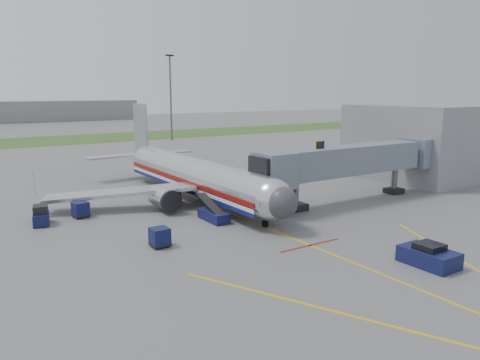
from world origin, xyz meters
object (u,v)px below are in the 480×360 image
baggage_tug (41,216)px  belt_loader (213,215)px  ramp_worker (86,209)px  airliner (195,175)px  pushback_tug (429,256)px

baggage_tug → belt_loader: 15.54m
belt_loader → baggage_tug: bearing=151.7°
baggage_tug → ramp_worker: (4.16, 0.58, -0.05)m
airliner → belt_loader: airliner is taller
belt_loader → ramp_worker: belt_loader is taller
baggage_tug → belt_loader: bearing=-28.3°
airliner → belt_loader: (-2.79, -8.90, -2.10)m
airliner → ramp_worker: 12.49m
airliner → baggage_tug: airliner is taller
ramp_worker → pushback_tug: bearing=-110.6°
baggage_tug → ramp_worker: baggage_tug is taller
airliner → belt_loader: 9.57m
belt_loader → ramp_worker: 12.40m
pushback_tug → baggage_tug: size_ratio=1.36×
baggage_tug → airliner: bearing=5.3°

